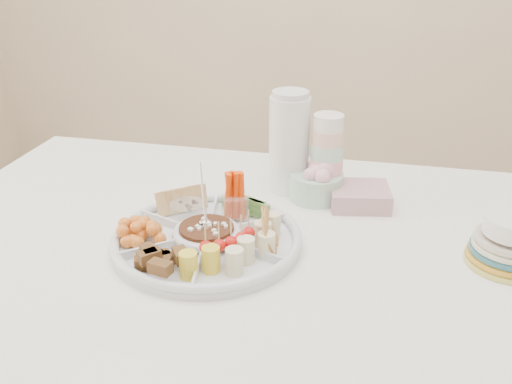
% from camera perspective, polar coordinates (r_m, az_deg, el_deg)
% --- Properties ---
extents(dining_table, '(1.52, 1.02, 0.76)m').
position_cam_1_polar(dining_table, '(1.41, 0.14, -18.67)').
color(dining_table, white).
rests_on(dining_table, floor).
extents(party_tray, '(0.49, 0.49, 0.04)m').
position_cam_1_polar(party_tray, '(1.16, -4.95, -4.46)').
color(party_tray, white).
rests_on(party_tray, dining_table).
extents(bean_dip, '(0.14, 0.14, 0.04)m').
position_cam_1_polar(bean_dip, '(1.16, -4.96, -4.13)').
color(bean_dip, black).
rests_on(bean_dip, party_tray).
extents(tortillas, '(0.14, 0.14, 0.06)m').
position_cam_1_polar(tortillas, '(1.14, 1.50, -3.72)').
color(tortillas, '#A27840').
rests_on(tortillas, party_tray).
extents(carrot_cucumber, '(0.16, 0.16, 0.11)m').
position_cam_1_polar(carrot_cucumber, '(1.24, -1.32, -0.31)').
color(carrot_cucumber, '#FF4306').
rests_on(carrot_cucumber, party_tray).
extents(pita_raisins, '(0.14, 0.14, 0.06)m').
position_cam_1_polar(pita_raisins, '(1.26, -7.21, -0.98)').
color(pita_raisins, tan).
rests_on(pita_raisins, party_tray).
extents(cherries, '(0.15, 0.15, 0.05)m').
position_cam_1_polar(cherries, '(1.18, -11.24, -3.63)').
color(cherries, orange).
rests_on(cherries, party_tray).
extents(granola_chunks, '(0.14, 0.14, 0.05)m').
position_cam_1_polar(granola_chunks, '(1.07, -9.26, -6.65)').
color(granola_chunks, brown).
rests_on(granola_chunks, party_tray).
extents(banana_tomato, '(0.14, 0.14, 0.09)m').
position_cam_1_polar(banana_tomato, '(1.04, -2.30, -5.88)').
color(banana_tomato, '#FDFA8A').
rests_on(banana_tomato, party_tray).
extents(cup_stack, '(0.10, 0.10, 0.22)m').
position_cam_1_polar(cup_stack, '(1.35, 7.09, 3.79)').
color(cup_stack, silver).
rests_on(cup_stack, dining_table).
extents(thermos, '(0.10, 0.10, 0.25)m').
position_cam_1_polar(thermos, '(1.37, 3.35, 5.12)').
color(thermos, white).
rests_on(thermos, dining_table).
extents(flower_bowl, '(0.16, 0.16, 0.10)m').
position_cam_1_polar(flower_bowl, '(1.36, 6.07, 1.23)').
color(flower_bowl, '#9CD5AE').
rests_on(flower_bowl, dining_table).
extents(napkin_stack, '(0.15, 0.14, 0.04)m').
position_cam_1_polar(napkin_stack, '(1.35, 10.32, -0.42)').
color(napkin_stack, '#BA8B94').
rests_on(napkin_stack, dining_table).
extents(plate_stack, '(0.16, 0.16, 0.10)m').
position_cam_1_polar(plate_stack, '(1.19, 24.14, -4.45)').
color(plate_stack, gold).
rests_on(plate_stack, dining_table).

